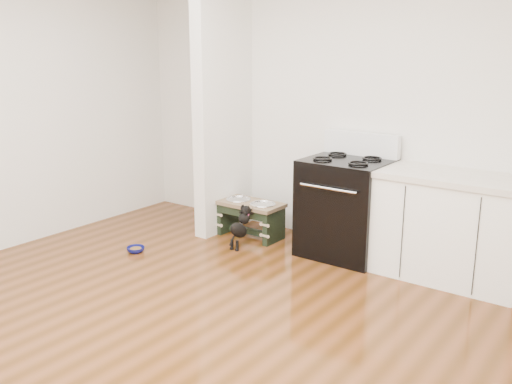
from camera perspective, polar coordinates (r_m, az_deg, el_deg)
name	(u,v)px	position (r m, az deg, el deg)	size (l,w,h in m)	color
ground	(163,336)	(4.10, -9.28, -14.02)	(5.00, 5.00, 0.00)	#48270C
room_shell	(152,99)	(3.62, -10.33, 9.14)	(5.00, 5.00, 5.00)	silver
partition_wall	(223,104)	(5.98, -3.30, 8.79)	(0.15, 0.80, 2.70)	silver
oven_range	(346,206)	(5.41, 8.95, -1.39)	(0.76, 0.69, 1.14)	black
cabinet_run	(451,227)	(5.08, 18.88, -3.36)	(1.24, 0.64, 0.91)	white
dog_feeder	(250,212)	(5.90, -0.59, -2.03)	(0.68, 0.36, 0.39)	black
puppy	(241,225)	(5.60, -1.53, -3.35)	(0.12, 0.35, 0.41)	black
floor_bowl	(136,250)	(5.65, -11.94, -5.66)	(0.21, 0.21, 0.05)	#0D105B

